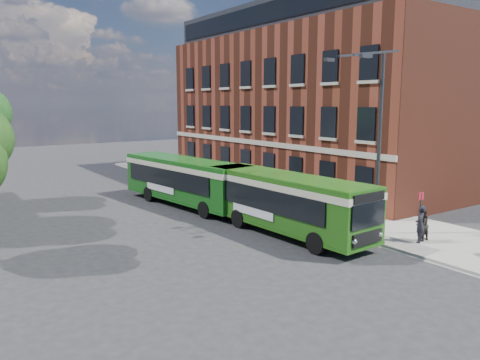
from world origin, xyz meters
TOP-DOWN VIEW (x-y plane):
  - ground at (0.00, 0.00)m, footprint 120.00×120.00m
  - pavement at (7.00, 8.00)m, footprint 6.00×48.00m
  - kerb_line at (3.95, 8.00)m, footprint 0.12×48.00m
  - brick_office at (14.00, 12.00)m, footprint 12.10×26.00m
  - street_lamp at (4.84, -2.00)m, footprint 2.96×2.38m
  - bus_stop_sign at (5.60, -4.20)m, footprint 0.35×0.08m
  - bus_front at (1.76, 0.93)m, footprint 3.12×10.51m
  - bus_rear at (0.74, 9.71)m, footprint 3.81×11.22m
  - pedestrian_a at (5.63, -4.22)m, footprint 0.77×0.68m
  - pedestrian_b at (5.98, -4.09)m, footprint 0.78×0.63m

SIDE VIEW (x-z plane):
  - ground at x=0.00m, z-range 0.00..0.00m
  - kerb_line at x=3.95m, z-range 0.00..0.01m
  - pavement at x=7.00m, z-range 0.00..0.15m
  - pedestrian_b at x=5.98m, z-range 0.15..1.69m
  - pedestrian_a at x=5.63m, z-range 0.15..1.91m
  - bus_stop_sign at x=5.60m, z-range 0.25..2.77m
  - bus_front at x=1.76m, z-range 0.32..3.34m
  - bus_rear at x=0.74m, z-range 0.32..3.34m
  - street_lamp at x=4.84m, z-range 0.29..9.29m
  - brick_office at x=14.00m, z-range -0.13..14.07m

